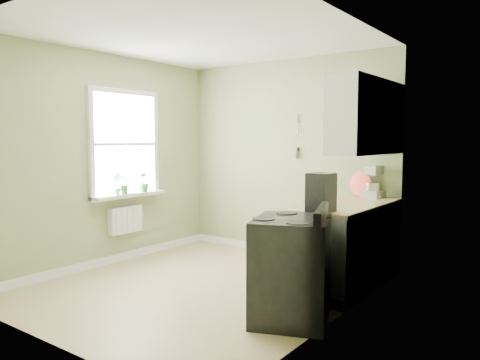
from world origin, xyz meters
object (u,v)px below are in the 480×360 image
Objects in this scene: stove at (292,268)px; stand_mixer at (375,182)px; kettle at (329,194)px; coffee_maker at (321,193)px.

stand_mixer is (0.02, 1.98, 0.63)m from stove.
kettle is 0.49× the size of coffee_maker.
stove is 2.08m from stand_mixer.
stove is at bearing -90.64° from stand_mixer.
stove is 1.36m from kettle.
coffee_maker is at bearing -90.55° from stand_mixer.
coffee_maker reaches higher than stove.
stand_mixer is 1.15× the size of coffee_maker.
kettle is (-0.25, -0.75, -0.09)m from stand_mixer.
coffee_maker is (-0.01, -1.44, -0.00)m from stand_mixer.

